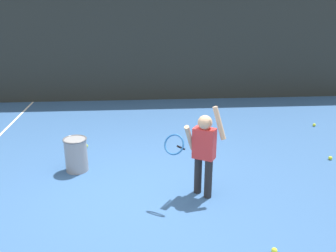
{
  "coord_description": "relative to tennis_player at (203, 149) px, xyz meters",
  "views": [
    {
      "loc": [
        0.08,
        -4.61,
        2.72
      ],
      "look_at": [
        0.46,
        0.59,
        0.85
      ],
      "focal_mm": 39.0,
      "sensor_mm": 36.0,
      "label": 1
    }
  ],
  "objects": [
    {
      "name": "fence_post_1",
      "position": [
        -0.9,
        5.3,
        0.99
      ],
      "size": [
        0.09,
        0.09,
        3.43
      ],
      "primitive_type": "cylinder",
      "color": "slate",
      "rests_on": "ground"
    },
    {
      "name": "tennis_ball_2",
      "position": [
        2.45,
        1.02,
        -0.69
      ],
      "size": [
        0.07,
        0.07,
        0.07
      ],
      "primitive_type": "sphere",
      "color": "#CCE033",
      "rests_on": "ground"
    },
    {
      "name": "tennis_ball_6",
      "position": [
        2.96,
        2.74,
        -0.69
      ],
      "size": [
        0.07,
        0.07,
        0.07
      ],
      "primitive_type": "sphere",
      "color": "#CCE033",
      "rests_on": "ground"
    },
    {
      "name": "tennis_ball_3",
      "position": [
        -1.9,
        1.89,
        -0.69
      ],
      "size": [
        0.07,
        0.07,
        0.07
      ],
      "primitive_type": "sphere",
      "color": "#CCE033",
      "rests_on": "ground"
    },
    {
      "name": "tennis_ball_1",
      "position": [
        0.61,
        -1.32,
        -0.69
      ],
      "size": [
        0.07,
        0.07,
        0.07
      ],
      "primitive_type": "sphere",
      "color": "#CCE033",
      "rests_on": "ground"
    },
    {
      "name": "ground_plane",
      "position": [
        -0.9,
        0.03,
        -0.73
      ],
      "size": [
        20.0,
        20.0,
        0.0
      ],
      "primitive_type": "plane",
      "color": "#335B93"
    },
    {
      "name": "ball_hopper",
      "position": [
        -1.92,
        0.93,
        -0.44
      ],
      "size": [
        0.38,
        0.38,
        0.56
      ],
      "color": "gray",
      "rests_on": "ground"
    },
    {
      "name": "tennis_player",
      "position": [
        0.0,
        0.0,
        0.0
      ],
      "size": [
        0.88,
        0.54,
        1.35
      ],
      "rotation": [
        0.0,
        0.0,
        -0.53
      ],
      "color": "#232326",
      "rests_on": "ground"
    },
    {
      "name": "back_fence_windscreen",
      "position": [
        -0.9,
        5.24,
        0.91
      ],
      "size": [
        13.16,
        0.08,
        3.28
      ],
      "primitive_type": "cube",
      "color": "#282D2B",
      "rests_on": "ground"
    }
  ]
}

